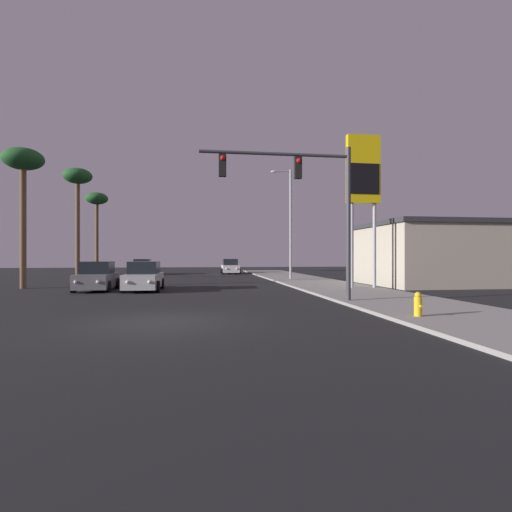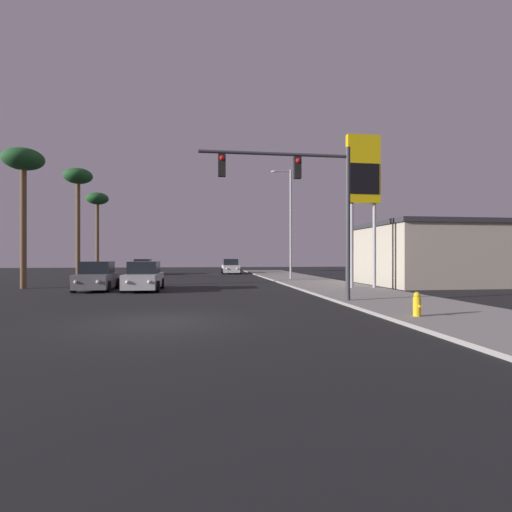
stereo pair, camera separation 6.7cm
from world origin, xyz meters
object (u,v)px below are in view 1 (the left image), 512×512
Objects in this scene: car_white at (230,267)px; palm_tree_far at (97,203)px; car_grey at (97,277)px; fire_hydrant at (418,304)px; palm_tree_near at (23,167)px; car_silver at (144,277)px; traffic_light_mast at (308,192)px; palm_tree_mid at (78,183)px; gas_station_sign at (363,178)px; street_lamp at (289,218)px; car_blue at (142,268)px.

palm_tree_far is (-14.71, 1.24, 7.10)m from car_white.
fire_hydrant is at bearing 133.28° from car_grey.
palm_tree_near is (-4.83, 2.08, 6.72)m from car_grey.
palm_tree_far is (-0.50, 20.00, 0.38)m from palm_tree_near.
palm_tree_far is (-8.03, 22.54, 7.10)m from car_silver.
palm_tree_mid is (-14.85, 20.07, 3.65)m from traffic_light_mast.
car_grey is 5.70× the size of fire_hydrant.
car_silver is 0.67× the size of traffic_light_mast.
palm_tree_mid is at bearing 145.10° from gas_station_sign.
street_lamp reaches higher than car_silver.
palm_tree_near is (-15.18, 10.07, 2.81)m from traffic_light_mast.
palm_tree_near is at bearing 169.07° from gas_station_sign.
car_blue is 0.48× the size of palm_tree_far.
palm_tree_near is at bearing -88.58° from palm_tree_far.
gas_station_sign is 31.70m from palm_tree_far.
car_white is 5.68× the size of fire_hydrant.
car_silver is 15.67m from fire_hydrant.
palm_tree_far reaches higher than car_grey.
palm_tree_near is (-17.41, 14.70, 7.00)m from fire_hydrant.
gas_station_sign is at bearing -10.93° from palm_tree_near.
car_white is 9.56m from car_blue.
car_white is at bearing -106.13° from car_silver.
street_lamp is 0.94× the size of palm_tree_mid.
street_lamp is at bearing -140.06° from car_silver.
palm_tree_mid is (-17.08, 24.70, 7.84)m from fire_hydrant.
car_white is 1.00× the size of car_blue.
car_silver is (-6.68, -21.30, 0.00)m from car_white.
palm_tree_mid is (-4.38, -7.77, 7.57)m from car_blue.
car_blue reaches higher than fire_hydrant.
traffic_light_mast reaches higher than car_white.
car_grey and car_blue have the same top height.
palm_tree_far is (-0.83, 10.00, -0.47)m from palm_tree_mid.
palm_tree_mid is at bearing -58.83° from car_silver.
car_silver is 5.70× the size of fire_hydrant.
car_blue is (-9.51, -0.99, 0.00)m from car_white.
gas_station_sign reaches higher than car_white.
car_white is 14.13m from street_lamp.
car_blue is at bearing -91.29° from car_grey.
car_white is 1.00× the size of car_silver.
gas_station_sign is at bearing 126.25° from car_blue.
car_white and car_grey have the same top height.
palm_tree_near reaches higher than car_silver.
car_silver is 0.48× the size of palm_tree_far.
fire_hydrant is at bearing -55.33° from palm_tree_mid.
palm_tree_mid reaches higher than traffic_light_mast.
traffic_light_mast is at bearing -53.50° from palm_tree_mid.
palm_tree_far reaches higher than car_white.
gas_station_sign reaches higher than car_blue.
car_silver is at bearing -60.12° from palm_tree_mid.
gas_station_sign is (15.44, -1.83, 5.86)m from car_grey.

